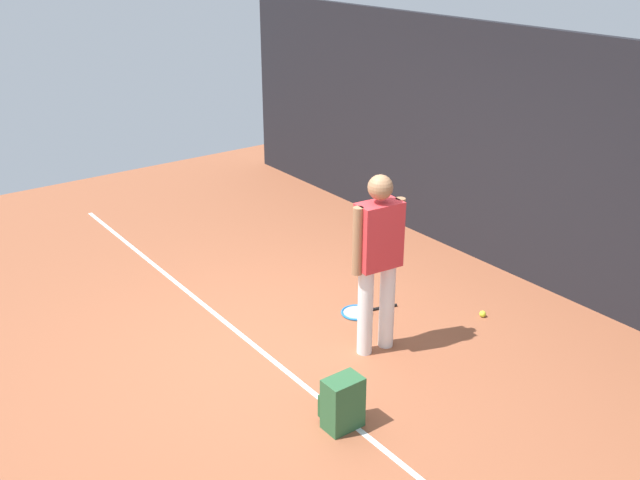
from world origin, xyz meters
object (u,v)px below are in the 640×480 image
object	(u,v)px
tennis_racket	(359,312)
tennis_ball_near_player	(483,314)
backpack	(342,403)
tennis_player	(378,254)

from	to	relation	value
tennis_racket	tennis_ball_near_player	distance (m)	1.24
tennis_ball_near_player	backpack	bearing A→B (deg)	-76.69
tennis_player	backpack	distance (m)	1.41
tennis_racket	backpack	size ratio (longest dim) A/B	1.45
tennis_ball_near_player	tennis_racket	bearing A→B (deg)	-130.05
tennis_player	tennis_ball_near_player	distance (m)	1.58
tennis_racket	tennis_ball_near_player	size ratio (longest dim) A/B	9.66
tennis_player	tennis_racket	size ratio (longest dim) A/B	2.67
tennis_player	backpack	size ratio (longest dim) A/B	3.86
tennis_player	backpack	xyz separation A→B (m)	(0.71, -0.95, -0.76)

